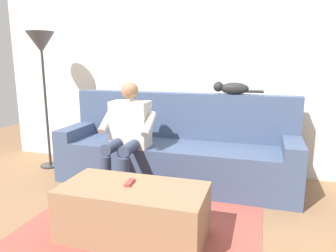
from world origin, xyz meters
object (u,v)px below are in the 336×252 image
(couch, at_px, (176,152))
(person_solo_seated, at_px, (128,131))
(coffee_table, at_px, (134,212))
(floor_lamp, at_px, (42,51))
(remote_red, at_px, (130,182))
(cat_on_backrest, at_px, (231,88))

(couch, bearing_deg, person_solo_seated, 43.74)
(coffee_table, xyz_separation_m, person_solo_seated, (0.39, -0.80, 0.41))
(person_solo_seated, bearing_deg, couch, -136.26)
(person_solo_seated, height_order, floor_lamp, floor_lamp)
(coffee_table, relative_size, remote_red, 8.02)
(remote_red, relative_size, floor_lamp, 0.08)
(person_solo_seated, relative_size, cat_on_backrest, 2.09)
(coffee_table, bearing_deg, person_solo_seated, -63.84)
(floor_lamp, bearing_deg, coffee_table, 143.78)
(cat_on_backrest, bearing_deg, floor_lamp, 5.59)
(cat_on_backrest, distance_m, remote_red, 1.60)
(coffee_table, bearing_deg, floor_lamp, -36.22)
(floor_lamp, bearing_deg, remote_red, 144.05)
(floor_lamp, bearing_deg, couch, 179.55)
(floor_lamp, bearing_deg, person_solo_seated, 162.46)
(person_solo_seated, xyz_separation_m, floor_lamp, (1.23, -0.39, 0.79))
(couch, height_order, remote_red, couch)
(coffee_table, distance_m, person_solo_seated, 0.98)
(person_solo_seated, xyz_separation_m, cat_on_backrest, (-0.93, -0.60, 0.40))
(couch, relative_size, coffee_table, 2.36)
(couch, height_order, coffee_table, couch)
(couch, distance_m, remote_red, 1.14)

